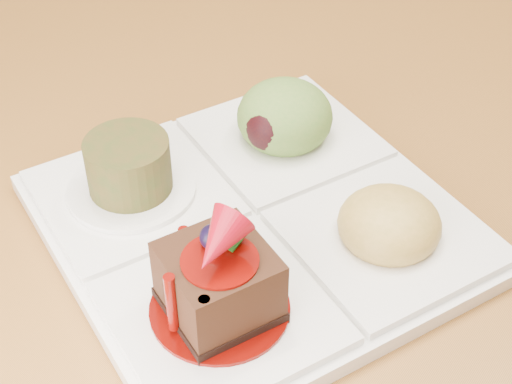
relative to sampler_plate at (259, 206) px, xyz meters
The scene contains 2 objects.
ground 1.01m from the sampler_plate, 99.85° to the left, with size 6.00×6.00×0.00m, color brown.
sampler_plate is the anchor object (origin of this frame).
Camera 1 is at (0.34, -0.96, 1.12)m, focal length 55.00 mm.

